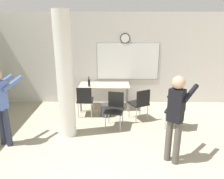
{
  "coord_description": "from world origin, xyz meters",
  "views": [
    {
      "loc": [
        0.21,
        -1.68,
        2.6
      ],
      "look_at": [
        0.16,
        2.91,
        1.11
      ],
      "focal_mm": 35.0,
      "sensor_mm": 36.0,
      "label": 1
    }
  ],
  "objects_px": {
    "bottle_on_table": "(89,83)",
    "chair_table_left": "(85,99)",
    "chair_table_front": "(115,107)",
    "person_watching_back": "(1,102)",
    "chair_mid_room": "(178,109)",
    "chair_table_right": "(140,102)",
    "folding_table": "(104,86)",
    "person_playing_side": "(176,113)"
  },
  "relations": [
    {
      "from": "folding_table",
      "to": "person_playing_side",
      "type": "relative_size",
      "value": 0.88
    },
    {
      "from": "chair_table_right",
      "to": "chair_table_front",
      "type": "xyz_separation_m",
      "value": [
        -0.67,
        -0.37,
        0.0
      ]
    },
    {
      "from": "bottle_on_table",
      "to": "chair_table_left",
      "type": "xyz_separation_m",
      "value": [
        -0.07,
        -0.46,
        -0.33
      ]
    },
    {
      "from": "chair_table_front",
      "to": "chair_table_left",
      "type": "distance_m",
      "value": 1.01
    },
    {
      "from": "person_playing_side",
      "to": "person_watching_back",
      "type": "relative_size",
      "value": 1.01
    },
    {
      "from": "chair_table_front",
      "to": "chair_table_left",
      "type": "relative_size",
      "value": 1.0
    },
    {
      "from": "folding_table",
      "to": "person_watching_back",
      "type": "bearing_deg",
      "value": -134.27
    },
    {
      "from": "chair_table_right",
      "to": "person_playing_side",
      "type": "xyz_separation_m",
      "value": [
        0.42,
        -1.79,
        0.48
      ]
    },
    {
      "from": "chair_table_left",
      "to": "person_watching_back",
      "type": "height_order",
      "value": "person_watching_back"
    },
    {
      "from": "bottle_on_table",
      "to": "chair_table_left",
      "type": "height_order",
      "value": "bottle_on_table"
    },
    {
      "from": "folding_table",
      "to": "bottle_on_table",
      "type": "xyz_separation_m",
      "value": [
        -0.44,
        -0.16,
        0.16
      ]
    },
    {
      "from": "bottle_on_table",
      "to": "chair_table_front",
      "type": "bearing_deg",
      "value": -54.47
    },
    {
      "from": "person_playing_side",
      "to": "person_watching_back",
      "type": "bearing_deg",
      "value": 170.78
    },
    {
      "from": "chair_mid_room",
      "to": "person_watching_back",
      "type": "relative_size",
      "value": 0.52
    },
    {
      "from": "chair_mid_room",
      "to": "bottle_on_table",
      "type": "bearing_deg",
      "value": 153.74
    },
    {
      "from": "chair_table_left",
      "to": "chair_mid_room",
      "type": "bearing_deg",
      "value": -15.91
    },
    {
      "from": "chair_mid_room",
      "to": "chair_table_left",
      "type": "distance_m",
      "value": 2.47
    },
    {
      "from": "bottle_on_table",
      "to": "chair_mid_room",
      "type": "relative_size",
      "value": 0.33
    },
    {
      "from": "person_playing_side",
      "to": "chair_table_left",
      "type": "bearing_deg",
      "value": 133.56
    },
    {
      "from": "chair_table_right",
      "to": "chair_table_left",
      "type": "distance_m",
      "value": 1.51
    },
    {
      "from": "folding_table",
      "to": "bottle_on_table",
      "type": "bearing_deg",
      "value": -159.94
    },
    {
      "from": "person_playing_side",
      "to": "chair_table_front",
      "type": "bearing_deg",
      "value": 127.52
    },
    {
      "from": "folding_table",
      "to": "chair_mid_room",
      "type": "distance_m",
      "value": 2.27
    },
    {
      "from": "chair_mid_room",
      "to": "chair_table_front",
      "type": "bearing_deg",
      "value": 176.87
    },
    {
      "from": "chair_table_right",
      "to": "person_playing_side",
      "type": "height_order",
      "value": "person_playing_side"
    },
    {
      "from": "bottle_on_table",
      "to": "person_watching_back",
      "type": "xyz_separation_m",
      "value": [
        -1.58,
        -1.92,
        0.14
      ]
    },
    {
      "from": "chair_table_front",
      "to": "bottle_on_table",
      "type": "bearing_deg",
      "value": 125.53
    },
    {
      "from": "chair_table_right",
      "to": "person_watching_back",
      "type": "relative_size",
      "value": 0.52
    },
    {
      "from": "folding_table",
      "to": "chair_table_right",
      "type": "bearing_deg",
      "value": -40.81
    },
    {
      "from": "chair_table_left",
      "to": "person_watching_back",
      "type": "xyz_separation_m",
      "value": [
        -1.51,
        -1.46,
        0.47
      ]
    },
    {
      "from": "chair_table_front",
      "to": "person_playing_side",
      "type": "height_order",
      "value": "person_playing_side"
    },
    {
      "from": "chair_table_right",
      "to": "chair_mid_room",
      "type": "height_order",
      "value": "same"
    },
    {
      "from": "chair_table_left",
      "to": "person_playing_side",
      "type": "relative_size",
      "value": 0.52
    },
    {
      "from": "bottle_on_table",
      "to": "chair_table_left",
      "type": "distance_m",
      "value": 0.57
    },
    {
      "from": "chair_mid_room",
      "to": "person_watching_back",
      "type": "distance_m",
      "value": 3.99
    },
    {
      "from": "folding_table",
      "to": "person_playing_side",
      "type": "bearing_deg",
      "value": -61.95
    },
    {
      "from": "chair_table_front",
      "to": "person_watching_back",
      "type": "xyz_separation_m",
      "value": [
        -2.33,
        -0.87,
        0.47
      ]
    },
    {
      "from": "chair_table_front",
      "to": "person_watching_back",
      "type": "bearing_deg",
      "value": -159.64
    },
    {
      "from": "chair_table_right",
      "to": "chair_mid_room",
      "type": "bearing_deg",
      "value": -27.07
    },
    {
      "from": "bottle_on_table",
      "to": "chair_table_right",
      "type": "distance_m",
      "value": 1.61
    },
    {
      "from": "bottle_on_table",
      "to": "person_playing_side",
      "type": "xyz_separation_m",
      "value": [
        1.84,
        -2.47,
        0.15
      ]
    },
    {
      "from": "folding_table",
      "to": "chair_table_left",
      "type": "distance_m",
      "value": 0.82
    }
  ]
}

